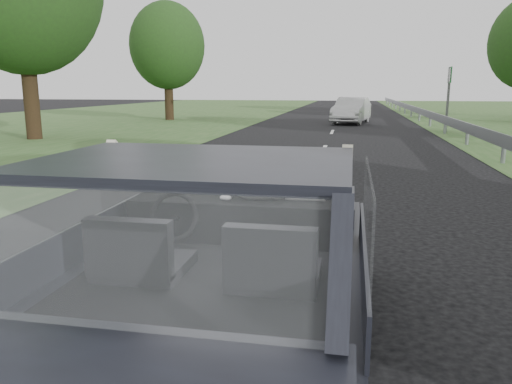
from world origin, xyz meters
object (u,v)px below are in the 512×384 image
at_px(cat, 258,188).
at_px(other_car, 351,110).
at_px(subject_car, 217,262).
at_px(highway_sign, 448,100).

relative_size(cat, other_car, 0.15).
distance_m(subject_car, highway_sign, 19.44).
bearing_deg(highway_sign, other_car, 133.87).
bearing_deg(highway_sign, cat, -99.78).
height_order(cat, highway_sign, highway_sign).
bearing_deg(cat, subject_car, -109.84).
distance_m(subject_car, other_car, 23.51).
xyz_separation_m(cat, highway_sign, (4.46, 18.27, 0.22)).
xyz_separation_m(subject_car, other_car, (0.74, 23.49, -0.06)).
relative_size(cat, highway_sign, 0.23).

